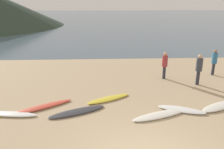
{
  "coord_description": "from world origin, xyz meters",
  "views": [
    {
      "loc": [
        -1.19,
        -4.97,
        4.3
      ],
      "look_at": [
        -0.62,
        6.53,
        0.6
      ],
      "focal_mm": 36.57,
      "sensor_mm": 36.0,
      "label": 1
    }
  ],
  "objects_px": {
    "surfboard_1": "(11,114)",
    "surfboard_4": "(109,99)",
    "surfboard_3": "(77,112)",
    "person_2": "(165,63)",
    "person_3": "(199,67)",
    "surfboard_2": "(42,107)",
    "surfboard_6": "(182,110)",
    "surfboard_7": "(220,106)",
    "surfboard_5": "(160,115)",
    "person_0": "(214,60)"
  },
  "relations": [
    {
      "from": "surfboard_2",
      "to": "person_0",
      "type": "bearing_deg",
      "value": -8.42
    },
    {
      "from": "person_0",
      "to": "person_3",
      "type": "relative_size",
      "value": 0.94
    },
    {
      "from": "surfboard_1",
      "to": "surfboard_2",
      "type": "bearing_deg",
      "value": 37.17
    },
    {
      "from": "surfboard_7",
      "to": "person_0",
      "type": "distance_m",
      "value": 4.83
    },
    {
      "from": "surfboard_6",
      "to": "surfboard_7",
      "type": "distance_m",
      "value": 1.76
    },
    {
      "from": "surfboard_3",
      "to": "person_0",
      "type": "relative_size",
      "value": 1.51
    },
    {
      "from": "surfboard_3",
      "to": "person_2",
      "type": "height_order",
      "value": "person_2"
    },
    {
      "from": "surfboard_7",
      "to": "person_2",
      "type": "height_order",
      "value": "person_2"
    },
    {
      "from": "surfboard_6",
      "to": "surfboard_7",
      "type": "relative_size",
      "value": 0.91
    },
    {
      "from": "person_2",
      "to": "surfboard_4",
      "type": "bearing_deg",
      "value": 161.37
    },
    {
      "from": "surfboard_3",
      "to": "surfboard_4",
      "type": "bearing_deg",
      "value": 18.52
    },
    {
      "from": "surfboard_2",
      "to": "person_0",
      "type": "xyz_separation_m",
      "value": [
        9.35,
        4.12,
        0.88
      ]
    },
    {
      "from": "surfboard_7",
      "to": "surfboard_2",
      "type": "bearing_deg",
      "value": 150.78
    },
    {
      "from": "surfboard_1",
      "to": "person_3",
      "type": "distance_m",
      "value": 9.34
    },
    {
      "from": "surfboard_1",
      "to": "surfboard_6",
      "type": "distance_m",
      "value": 6.88
    },
    {
      "from": "surfboard_5",
      "to": "person_3",
      "type": "relative_size",
      "value": 1.47
    },
    {
      "from": "surfboard_1",
      "to": "surfboard_4",
      "type": "relative_size",
      "value": 0.98
    },
    {
      "from": "surfboard_5",
      "to": "person_0",
      "type": "relative_size",
      "value": 1.57
    },
    {
      "from": "surfboard_3",
      "to": "surfboard_5",
      "type": "bearing_deg",
      "value": -31.9
    },
    {
      "from": "surfboard_2",
      "to": "person_0",
      "type": "distance_m",
      "value": 10.26
    },
    {
      "from": "person_0",
      "to": "surfboard_2",
      "type": "bearing_deg",
      "value": 165.19
    },
    {
      "from": "surfboard_1",
      "to": "surfboard_2",
      "type": "height_order",
      "value": "surfboard_2"
    },
    {
      "from": "surfboard_2",
      "to": "person_2",
      "type": "relative_size",
      "value": 1.71
    },
    {
      "from": "surfboard_7",
      "to": "surfboard_1",
      "type": "bearing_deg",
      "value": 154.87
    },
    {
      "from": "surfboard_1",
      "to": "surfboard_4",
      "type": "bearing_deg",
      "value": 27.16
    },
    {
      "from": "person_0",
      "to": "person_2",
      "type": "relative_size",
      "value": 0.99
    },
    {
      "from": "surfboard_4",
      "to": "surfboard_6",
      "type": "bearing_deg",
      "value": -51.26
    },
    {
      "from": "surfboard_1",
      "to": "surfboard_3",
      "type": "relative_size",
      "value": 0.89
    },
    {
      "from": "surfboard_4",
      "to": "surfboard_5",
      "type": "xyz_separation_m",
      "value": [
        1.96,
        -1.66,
        0.0
      ]
    },
    {
      "from": "surfboard_7",
      "to": "surfboard_5",
      "type": "bearing_deg",
      "value": 166.06
    },
    {
      "from": "surfboard_1",
      "to": "person_3",
      "type": "height_order",
      "value": "person_3"
    },
    {
      "from": "surfboard_3",
      "to": "surfboard_4",
      "type": "relative_size",
      "value": 1.1
    },
    {
      "from": "surfboard_7",
      "to": "surfboard_6",
      "type": "bearing_deg",
      "value": 160.89
    },
    {
      "from": "surfboard_5",
      "to": "surfboard_7",
      "type": "bearing_deg",
      "value": -7.3
    },
    {
      "from": "surfboard_2",
      "to": "surfboard_1",
      "type": "bearing_deg",
      "value": 176.31
    },
    {
      "from": "surfboard_7",
      "to": "person_2",
      "type": "bearing_deg",
      "value": 82.73
    },
    {
      "from": "surfboard_1",
      "to": "person_2",
      "type": "xyz_separation_m",
      "value": [
        7.24,
        4.15,
        0.88
      ]
    },
    {
      "from": "surfboard_3",
      "to": "surfboard_5",
      "type": "relative_size",
      "value": 0.97
    },
    {
      "from": "surfboard_4",
      "to": "surfboard_5",
      "type": "relative_size",
      "value": 0.88
    },
    {
      "from": "surfboard_2",
      "to": "surfboard_5",
      "type": "xyz_separation_m",
      "value": [
        4.82,
        -0.93,
        -0.0
      ]
    },
    {
      "from": "surfboard_2",
      "to": "surfboard_6",
      "type": "distance_m",
      "value": 5.85
    },
    {
      "from": "person_2",
      "to": "person_0",
      "type": "bearing_deg",
      "value": -49.5
    },
    {
      "from": "surfboard_7",
      "to": "person_3",
      "type": "bearing_deg",
      "value": 59.86
    },
    {
      "from": "surfboard_5",
      "to": "surfboard_7",
      "type": "xyz_separation_m",
      "value": [
        2.75,
        0.64,
        0.01
      ]
    },
    {
      "from": "surfboard_6",
      "to": "person_3",
      "type": "height_order",
      "value": "person_3"
    },
    {
      "from": "surfboard_6",
      "to": "surfboard_7",
      "type": "height_order",
      "value": "same"
    },
    {
      "from": "surfboard_1",
      "to": "person_0",
      "type": "height_order",
      "value": "person_0"
    },
    {
      "from": "surfboard_7",
      "to": "surfboard_3",
      "type": "bearing_deg",
      "value": 154.91
    },
    {
      "from": "surfboard_5",
      "to": "surfboard_7",
      "type": "distance_m",
      "value": 2.82
    },
    {
      "from": "surfboard_4",
      "to": "surfboard_7",
      "type": "xyz_separation_m",
      "value": [
        4.71,
        -1.02,
        0.01
      ]
    }
  ]
}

